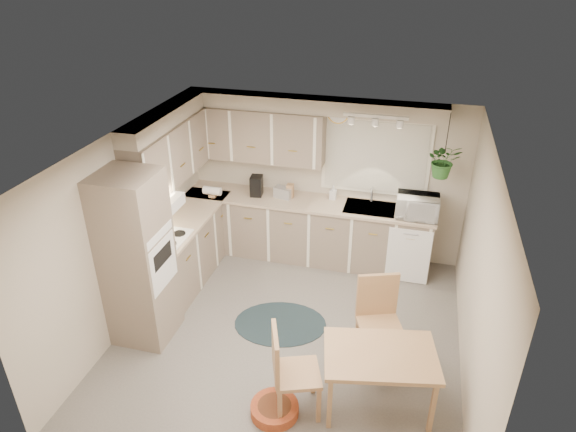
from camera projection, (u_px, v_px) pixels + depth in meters
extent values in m
plane|color=slate|center=(289.00, 335.00, 6.23)|extent=(4.20, 4.20, 0.00)
plane|color=silver|center=(289.00, 149.00, 5.11)|extent=(4.20, 4.20, 0.00)
cube|color=#BEB29D|center=(325.00, 177.00, 7.46)|extent=(4.00, 0.04, 2.40)
cube|color=#BEB29D|center=(219.00, 394.00, 3.88)|extent=(4.00, 0.04, 2.40)
cube|color=#BEB29D|center=(127.00, 229.00, 6.12)|extent=(0.04, 4.20, 2.40)
cube|color=#BEB29D|center=(479.00, 278.00, 5.22)|extent=(0.04, 4.20, 2.40)
cube|color=gray|center=(187.00, 248.00, 7.15)|extent=(0.60, 1.85, 0.90)
cube|color=gray|center=(306.00, 230.00, 7.60)|extent=(3.60, 0.60, 0.90)
cube|color=#BFAB8B|center=(184.00, 219.00, 6.93)|extent=(0.64, 1.89, 0.04)
cube|color=#BFAB8B|center=(307.00, 202.00, 7.37)|extent=(3.64, 0.64, 0.04)
cube|color=gray|center=(137.00, 260.00, 5.79)|extent=(0.65, 0.65, 2.10)
cube|color=white|center=(163.00, 264.00, 5.72)|extent=(0.02, 0.56, 0.58)
cube|color=gray|center=(172.00, 152.00, 6.64)|extent=(0.35, 2.00, 0.75)
cube|color=gray|center=(255.00, 134.00, 7.24)|extent=(2.00, 0.35, 0.75)
cube|color=#BEB29D|center=(166.00, 116.00, 6.42)|extent=(0.30, 2.00, 0.20)
cube|color=#BEB29D|center=(311.00, 105.00, 6.86)|extent=(3.60, 0.30, 0.20)
cube|color=white|center=(165.00, 238.00, 6.42)|extent=(0.52, 0.58, 0.02)
cube|color=white|center=(160.00, 206.00, 6.21)|extent=(0.40, 0.60, 0.14)
cube|color=silver|center=(375.00, 157.00, 7.09)|extent=(1.40, 0.02, 1.00)
cube|color=white|center=(376.00, 157.00, 7.10)|extent=(1.50, 0.02, 1.10)
cube|color=#AEB0B6|center=(369.00, 210.00, 7.19)|extent=(0.70, 0.48, 0.10)
cube|color=white|center=(408.00, 256.00, 7.01)|extent=(0.58, 0.02, 0.83)
cube|color=white|center=(376.00, 116.00, 6.31)|extent=(0.80, 0.04, 0.04)
cylinder|color=#EDBD53|center=(338.00, 113.00, 6.94)|extent=(0.30, 0.03, 0.30)
cube|color=tan|center=(378.00, 380.00, 5.14)|extent=(1.22, 0.93, 0.69)
cube|color=tan|center=(297.00, 371.00, 5.03)|extent=(0.60, 0.60, 0.99)
cube|color=tan|center=(381.00, 325.00, 5.60)|extent=(0.63, 0.63, 1.04)
ellipsoid|color=black|center=(280.00, 324.00, 6.41)|extent=(1.30, 1.07, 0.01)
cylinder|color=#B05323|center=(275.00, 409.00, 5.17)|extent=(0.60, 0.60, 0.11)
imported|color=white|center=(418.00, 204.00, 6.85)|extent=(0.56, 0.32, 0.38)
imported|color=white|center=(333.00, 196.00, 7.40)|extent=(0.10, 0.21, 0.10)
imported|color=#285D25|center=(443.00, 164.00, 6.52)|extent=(0.48, 0.52, 0.36)
cube|color=black|center=(257.00, 186.00, 7.47)|extent=(0.19, 0.22, 0.29)
cube|color=#AEB0B6|center=(283.00, 192.00, 7.43)|extent=(0.28, 0.20, 0.16)
cube|color=tan|center=(290.00, 191.00, 7.43)|extent=(0.10, 0.10, 0.21)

